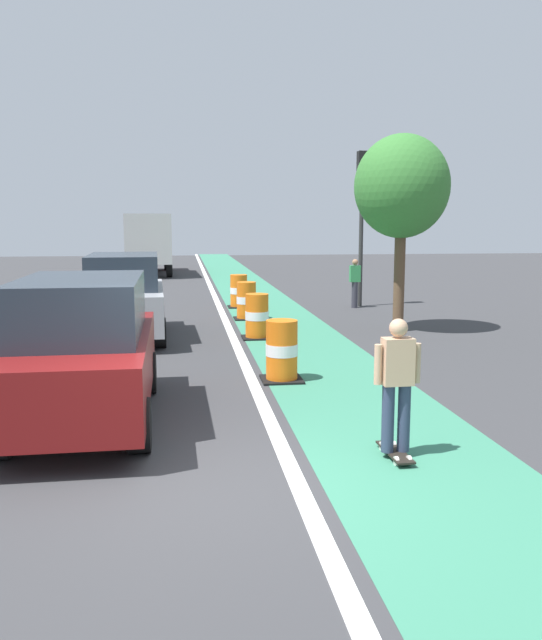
{
  "coord_description": "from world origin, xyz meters",
  "views": [
    {
      "loc": [
        -0.28,
        -6.72,
        2.8
      ],
      "look_at": [
        1.23,
        4.55,
        1.1
      ],
      "focal_mm": 36.76,
      "sensor_mm": 36.0,
      "label": 1
    }
  ],
  "objects_px": {
    "traffic_barrel_mid": "(257,317)",
    "traffic_barrel_back": "(246,301)",
    "parked_suv_second": "(124,296)",
    "traffic_light_corner": "(362,201)",
    "traffic_barrel_far": "(239,291)",
    "skateboarder_on_lane": "(397,384)",
    "delivery_truck_down_block": "(148,240)",
    "traffic_barrel_front": "(282,351)",
    "parked_suv_nearest": "(83,349)",
    "pedestrian_crossing": "(355,282)",
    "street_tree_sidewalk": "(402,188)"
  },
  "relations": [
    {
      "from": "traffic_barrel_mid",
      "to": "traffic_barrel_back",
      "type": "height_order",
      "value": "same"
    },
    {
      "from": "traffic_barrel_back",
      "to": "parked_suv_second",
      "type": "bearing_deg",
      "value": -139.98
    },
    {
      "from": "traffic_light_corner",
      "to": "traffic_barrel_far",
      "type": "bearing_deg",
      "value": 176.41
    },
    {
      "from": "skateboarder_on_lane",
      "to": "traffic_barrel_far",
      "type": "relative_size",
      "value": 1.55
    },
    {
      "from": "traffic_barrel_mid",
      "to": "delivery_truck_down_block",
      "type": "distance_m",
      "value": 21.07
    },
    {
      "from": "traffic_barrel_front",
      "to": "traffic_barrel_back",
      "type": "bearing_deg",
      "value": 89.22
    },
    {
      "from": "parked_suv_nearest",
      "to": "traffic_barrel_mid",
      "type": "distance_m",
      "value": 7.11
    },
    {
      "from": "traffic_barrel_mid",
      "to": "traffic_barrel_back",
      "type": "xyz_separation_m",
      "value": [
        0.05,
        3.22,
        0.0
      ]
    },
    {
      "from": "parked_suv_nearest",
      "to": "traffic_barrel_front",
      "type": "bearing_deg",
      "value": 32.54
    },
    {
      "from": "traffic_barrel_far",
      "to": "delivery_truck_down_block",
      "type": "xyz_separation_m",
      "value": [
        -3.66,
        14.8,
        1.31
      ]
    },
    {
      "from": "pedestrian_crossing",
      "to": "parked_suv_second",
      "type": "bearing_deg",
      "value": -145.57
    },
    {
      "from": "traffic_barrel_back",
      "to": "pedestrian_crossing",
      "type": "height_order",
      "value": "pedestrian_crossing"
    },
    {
      "from": "parked_suv_nearest",
      "to": "traffic_barrel_back",
      "type": "distance_m",
      "value": 10.1
    },
    {
      "from": "traffic_barrel_mid",
      "to": "street_tree_sidewalk",
      "type": "bearing_deg",
      "value": 8.79
    },
    {
      "from": "traffic_barrel_back",
      "to": "street_tree_sidewalk",
      "type": "relative_size",
      "value": 0.22
    },
    {
      "from": "traffic_barrel_mid",
      "to": "traffic_barrel_far",
      "type": "relative_size",
      "value": 1.0
    },
    {
      "from": "parked_suv_second",
      "to": "parked_suv_nearest",
      "type": "bearing_deg",
      "value": -89.91
    },
    {
      "from": "traffic_barrel_front",
      "to": "street_tree_sidewalk",
      "type": "xyz_separation_m",
      "value": [
        3.8,
        4.92,
        3.14
      ]
    },
    {
      "from": "parked_suv_second",
      "to": "traffic_barrel_front",
      "type": "xyz_separation_m",
      "value": [
        3.13,
        -4.84,
        -0.5
      ]
    },
    {
      "from": "parked_suv_second",
      "to": "traffic_barrel_far",
      "type": "relative_size",
      "value": 4.28
    },
    {
      "from": "skateboarder_on_lane",
      "to": "pedestrian_crossing",
      "type": "distance_m",
      "value": 14.02
    },
    {
      "from": "parked_suv_nearest",
      "to": "traffic_barrel_far",
      "type": "xyz_separation_m",
      "value": [
        3.24,
        12.25,
        -0.5
      ]
    },
    {
      "from": "skateboarder_on_lane",
      "to": "street_tree_sidewalk",
      "type": "bearing_deg",
      "value": 71.27
    },
    {
      "from": "skateboarder_on_lane",
      "to": "street_tree_sidewalk",
      "type": "relative_size",
      "value": 0.34
    },
    {
      "from": "skateboarder_on_lane",
      "to": "traffic_barrel_mid",
      "type": "distance_m",
      "value": 8.39
    },
    {
      "from": "parked_suv_nearest",
      "to": "pedestrian_crossing",
      "type": "xyz_separation_m",
      "value": [
        7.02,
        11.66,
        -0.17
      ]
    },
    {
      "from": "parked_suv_nearest",
      "to": "delivery_truck_down_block",
      "type": "relative_size",
      "value": 0.6
    },
    {
      "from": "skateboarder_on_lane",
      "to": "parked_suv_nearest",
      "type": "distance_m",
      "value": 4.39
    },
    {
      "from": "parked_suv_second",
      "to": "traffic_barrel_front",
      "type": "distance_m",
      "value": 5.79
    },
    {
      "from": "pedestrian_crossing",
      "to": "parked_suv_nearest",
      "type": "bearing_deg",
      "value": -121.07
    },
    {
      "from": "parked_suv_second",
      "to": "delivery_truck_down_block",
      "type": "distance_m",
      "value": 20.24
    },
    {
      "from": "parked_suv_second",
      "to": "traffic_barrel_mid",
      "type": "xyz_separation_m",
      "value": [
        3.18,
        -0.5,
        -0.5
      ]
    },
    {
      "from": "traffic_barrel_far",
      "to": "traffic_barrel_mid",
      "type": "bearing_deg",
      "value": -90.61
    },
    {
      "from": "traffic_barrel_mid",
      "to": "pedestrian_crossing",
      "type": "distance_m",
      "value": 6.58
    },
    {
      "from": "traffic_barrel_front",
      "to": "traffic_barrel_far",
      "type": "xyz_separation_m",
      "value": [
        0.11,
        10.26,
        0.0
      ]
    },
    {
      "from": "traffic_barrel_back",
      "to": "pedestrian_crossing",
      "type": "xyz_separation_m",
      "value": [
        3.8,
        2.1,
        0.33
      ]
    },
    {
      "from": "pedestrian_crossing",
      "to": "street_tree_sidewalk",
      "type": "bearing_deg",
      "value": -91.21
    },
    {
      "from": "parked_suv_nearest",
      "to": "delivery_truck_down_block",
      "type": "height_order",
      "value": "delivery_truck_down_block"
    },
    {
      "from": "traffic_barrel_back",
      "to": "delivery_truck_down_block",
      "type": "distance_m",
      "value": 17.92
    },
    {
      "from": "skateboarder_on_lane",
      "to": "delivery_truck_down_block",
      "type": "height_order",
      "value": "delivery_truck_down_block"
    },
    {
      "from": "traffic_barrel_front",
      "to": "traffic_barrel_far",
      "type": "relative_size",
      "value": 1.0
    },
    {
      "from": "traffic_barrel_front",
      "to": "traffic_barrel_far",
      "type": "bearing_deg",
      "value": 89.38
    },
    {
      "from": "traffic_barrel_far",
      "to": "parked_suv_nearest",
      "type": "bearing_deg",
      "value": -104.79
    },
    {
      "from": "skateboarder_on_lane",
      "to": "traffic_light_corner",
      "type": "bearing_deg",
      "value": 76.33
    },
    {
      "from": "traffic_barrel_far",
      "to": "traffic_light_corner",
      "type": "relative_size",
      "value": 0.21
    },
    {
      "from": "traffic_barrel_mid",
      "to": "traffic_barrel_far",
      "type": "xyz_separation_m",
      "value": [
        0.06,
        5.92,
        0.0
      ]
    },
    {
      "from": "parked_suv_nearest",
      "to": "delivery_truck_down_block",
      "type": "xyz_separation_m",
      "value": [
        -0.42,
        27.05,
        0.81
      ]
    },
    {
      "from": "traffic_barrel_far",
      "to": "pedestrian_crossing",
      "type": "relative_size",
      "value": 0.68
    },
    {
      "from": "traffic_barrel_front",
      "to": "street_tree_sidewalk",
      "type": "distance_m",
      "value": 6.97
    },
    {
      "from": "delivery_truck_down_block",
      "to": "pedestrian_crossing",
      "type": "bearing_deg",
      "value": -64.19
    }
  ]
}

